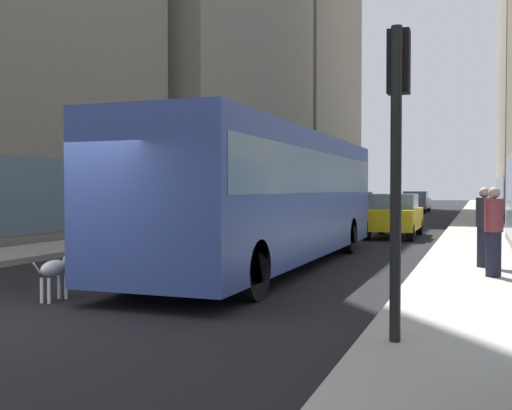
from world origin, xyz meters
TOP-DOWN VIEW (x-y plane):
  - ground_plane at (0.00, 35.00)m, footprint 120.00×120.00m
  - sidewalk_left at (-5.70, 35.00)m, footprint 2.40×110.00m
  - sidewalk_right at (5.70, 35.00)m, footprint 2.40×110.00m
  - building_left_mid at (-11.90, 28.75)m, footprint 11.17×20.10m
  - building_left_far at (-11.90, 50.79)m, footprint 10.62×19.80m
  - transit_bus at (1.20, 6.58)m, footprint 2.78×11.53m
  - car_yellow_taxi at (2.80, 16.24)m, footprint 1.71×4.12m
  - car_grey_wagon at (1.20, 41.22)m, footprint 1.84×4.59m
  - car_blue_hatchback at (-1.20, 29.81)m, footprint 1.76×4.10m
  - box_truck at (-2.80, 22.97)m, footprint 2.30×7.50m
  - dalmatian_dog at (-0.66, 1.37)m, footprint 0.22×0.96m
  - pedestrian_with_handbag at (5.86, 6.99)m, footprint 0.45×0.34m
  - pedestrian_in_coat at (6.01, 5.54)m, footprint 0.34×0.34m
  - traffic_light_near at (4.90, 0.06)m, footprint 0.24×0.40m

SIDE VIEW (x-z plane):
  - ground_plane at x=0.00m, z-range 0.00..0.00m
  - sidewalk_left at x=-5.70m, z-range 0.00..0.15m
  - sidewalk_right at x=5.70m, z-range 0.00..0.15m
  - dalmatian_dog at x=-0.66m, z-range 0.15..0.87m
  - car_yellow_taxi at x=2.80m, z-range 0.01..1.63m
  - car_blue_hatchback at x=-1.20m, z-range 0.01..1.63m
  - car_grey_wagon at x=1.20m, z-range 0.01..1.63m
  - pedestrian_in_coat at x=6.01m, z-range 0.17..1.86m
  - pedestrian_with_handbag at x=5.86m, z-range 0.17..1.86m
  - box_truck at x=-2.80m, z-range 0.14..3.19m
  - transit_bus at x=1.20m, z-range 0.25..3.30m
  - traffic_light_near at x=4.90m, z-range 0.74..4.14m
  - building_left_mid at x=-11.90m, z-range -0.01..24.81m
  - building_left_far at x=-11.90m, z-range -0.01..37.22m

